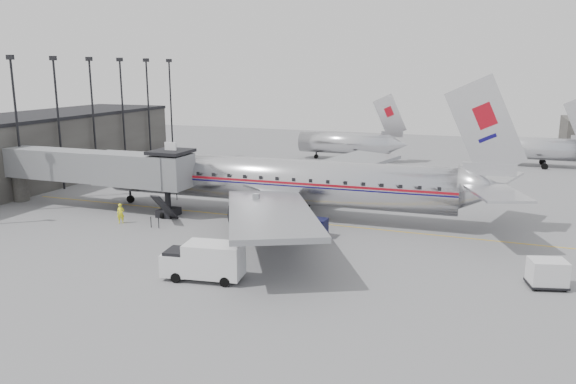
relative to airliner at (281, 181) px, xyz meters
name	(u,v)px	position (x,y,z in m)	size (l,w,h in m)	color
ground	(241,236)	(-0.86, -7.49, -3.42)	(160.00, 160.00, 0.00)	slate
terminal	(18,152)	(-34.86, 2.51, 0.58)	(12.00, 46.00, 8.00)	#363431
apron_line	(297,221)	(2.14, -1.49, -3.41)	(0.15, 60.00, 0.01)	gold
jet_bridge	(103,168)	(-17.52, -3.83, 0.76)	(21.00, 6.20, 7.10)	slate
floodlight_masts	(76,116)	(-28.36, 5.51, 4.95)	(0.90, 42.25, 15.25)	black
distant_aircraft_near	(346,142)	(-2.65, 34.51, -0.68)	(16.39, 3.20, 10.26)	silver
distant_aircraft_mid	(528,147)	(23.35, 38.51, -0.68)	(16.39, 3.20, 10.26)	silver
airliner	(281,181)	(0.00, 0.00, 0.00)	(42.95, 39.76, 13.58)	silver
service_van	(204,260)	(1.10, -17.39, -2.07)	(5.68, 2.82, 2.56)	silver
baggage_cart_navy	(315,227)	(5.14, -5.49, -2.57)	(2.06, 1.60, 1.58)	black
baggage_cart_white	(547,273)	(22.61, -10.94, -2.43)	(2.75, 2.35, 1.86)	silver
ramp_worker	(121,213)	(-12.86, -7.62, -2.50)	(0.67, 0.44, 1.83)	#F8F71D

